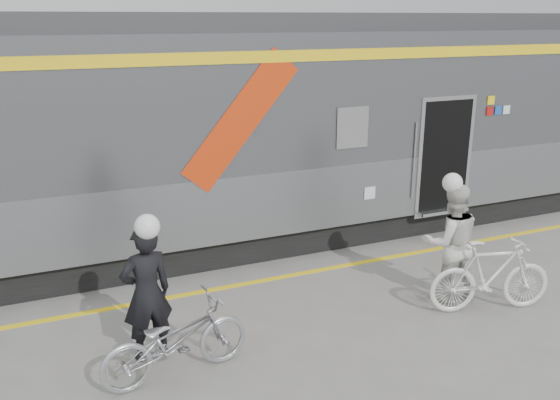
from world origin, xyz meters
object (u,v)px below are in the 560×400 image
bicycle_left (176,340)px  bicycle_right (491,276)px  man (146,293)px  woman (450,243)px

bicycle_left → bicycle_right: size_ratio=1.00×
man → woman: size_ratio=0.97×
man → bicycle_left: size_ratio=0.95×
bicycle_left → woman: woman is taller
woman → man: bearing=13.2°
man → woman: bearing=169.6°
man → bicycle_left: bearing=101.8°
bicycle_left → woman: 4.22m
bicycle_left → woman: (4.19, 0.38, 0.42)m
man → bicycle_right: size_ratio=0.96×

